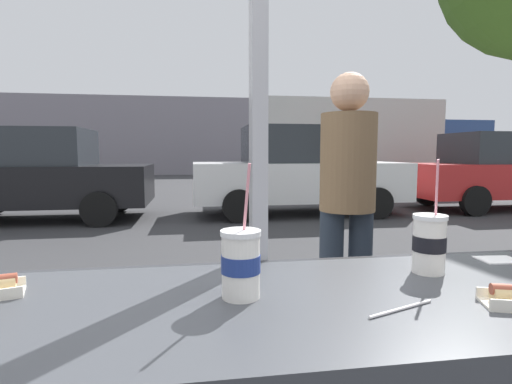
% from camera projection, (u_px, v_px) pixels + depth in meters
% --- Properties ---
extents(ground_plane, '(60.00, 60.00, 0.00)m').
position_uv_depth(ground_plane, '(204.00, 210.00, 9.19)').
color(ground_plane, '#38383A').
extents(sidewalk_strip, '(16.00, 2.80, 0.15)m').
position_uv_depth(sidewalk_strip, '(225.00, 325.00, 2.89)').
color(sidewalk_strip, gray).
rests_on(sidewalk_strip, ground).
extents(building_facade_far, '(28.00, 1.20, 4.62)m').
position_uv_depth(building_facade_far, '(197.00, 136.00, 24.20)').
color(building_facade_far, gray).
rests_on(building_facade_far, ground).
extents(soda_cup_left, '(0.09, 0.09, 0.32)m').
position_uv_depth(soda_cup_left, '(429.00, 243.00, 1.13)').
color(soda_cup_left, white).
rests_on(soda_cup_left, window_counter).
extents(soda_cup_right, '(0.10, 0.10, 0.32)m').
position_uv_depth(soda_cup_right, '(241.00, 263.00, 0.93)').
color(soda_cup_right, white).
rests_on(soda_cup_right, window_counter).
extents(loose_straw, '(0.18, 0.07, 0.01)m').
position_uv_depth(loose_straw, '(401.00, 309.00, 0.86)').
color(loose_straw, white).
rests_on(loose_straw, window_counter).
extents(napkin_wrapper, '(0.13, 0.10, 0.00)m').
position_uv_depth(napkin_wrapper, '(498.00, 260.00, 1.26)').
color(napkin_wrapper, white).
rests_on(napkin_wrapper, window_counter).
extents(parked_car_black, '(4.19, 2.04, 1.79)m').
position_uv_depth(parked_car_black, '(37.00, 175.00, 7.74)').
color(parked_car_black, black).
rests_on(parked_car_black, ground).
extents(parked_car_white, '(4.49, 1.96, 1.88)m').
position_uv_depth(parked_car_white, '(299.00, 171.00, 8.54)').
color(parked_car_white, silver).
rests_on(parked_car_white, ground).
extents(parked_car_red, '(4.69, 1.89, 1.78)m').
position_uv_depth(parked_car_red, '(506.00, 171.00, 9.31)').
color(parked_car_red, red).
rests_on(parked_car_red, ground).
extents(box_truck, '(7.29, 2.44, 2.95)m').
position_uv_depth(box_truck, '(367.00, 144.00, 13.04)').
color(box_truck, beige).
rests_on(box_truck, ground).
extents(pedestrian, '(0.32, 0.32, 1.63)m').
position_uv_depth(pedestrian, '(347.00, 195.00, 2.30)').
color(pedestrian, '#212A36').
rests_on(pedestrian, sidewalk_strip).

